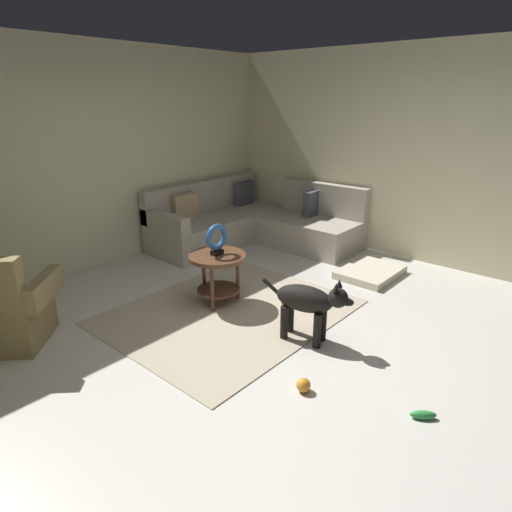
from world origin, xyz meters
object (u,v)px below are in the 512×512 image
object	(u,v)px
dog_toy_ball	(303,385)
side_table	(218,266)
torus_sculpture	(217,239)
dog_bed_mat	(370,272)
armchair	(3,312)
dog	(309,302)
dog_toy_rope	(287,300)
dog_toy_bone	(423,415)
sectional_couch	(252,224)

from	to	relation	value
dog_toy_ball	side_table	bearing A→B (deg)	67.39
torus_sculpture	dog_bed_mat	size ratio (longest dim) A/B	0.41
side_table	dog_toy_ball	world-z (taller)	side_table
side_table	dog_bed_mat	distance (m)	1.98
torus_sculpture	dog_toy_ball	size ratio (longest dim) A/B	3.03
armchair	torus_sculpture	distance (m)	2.01
dog_bed_mat	dog	size ratio (longest dim) A/B	0.96
dog_bed_mat	armchair	bearing A→B (deg)	155.13
torus_sculpture	dog	xyz separation A→B (m)	(-0.02, -1.16, -0.33)
side_table	dog_toy_rope	size ratio (longest dim) A/B	3.28
dog_bed_mat	dog_toy_bone	distance (m)	2.56
dog	dog_toy_bone	xyz separation A→B (m)	(-0.33, -1.18, -0.35)
dog_bed_mat	dog_toy_bone	xyz separation A→B (m)	(-2.09, -1.47, -0.01)
sectional_couch	dog_toy_bone	distance (m)	4.01
dog	armchair	bearing A→B (deg)	-60.78
side_table	dog	xyz separation A→B (m)	(-0.02, -1.16, -0.04)
sectional_couch	armchair	size ratio (longest dim) A/B	2.27
sectional_couch	torus_sculpture	size ratio (longest dim) A/B	6.90
dog_bed_mat	dog_toy_ball	distance (m)	2.48
armchair	dog_toy_rope	world-z (taller)	armchair
side_table	dog_toy_rope	distance (m)	0.82
torus_sculpture	dog_toy_rope	distance (m)	1.00
torus_sculpture	dog_toy_bone	size ratio (longest dim) A/B	1.81
sectional_couch	dog	distance (m)	2.85
sectional_couch	dog	bearing A→B (deg)	-128.56
sectional_couch	armchair	world-z (taller)	same
armchair	dog_toy_ball	bearing A→B (deg)	-17.98
dog_toy_ball	dog_toy_bone	size ratio (longest dim) A/B	0.60
side_table	dog_toy_bone	world-z (taller)	side_table
dog	dog_toy_bone	world-z (taller)	dog
dog_toy_ball	dog_toy_rope	bearing A→B (deg)	41.91
sectional_couch	torus_sculpture	distance (m)	2.09
side_table	dog_bed_mat	size ratio (longest dim) A/B	0.75
dog	dog_toy_ball	size ratio (longest dim) A/B	7.78
sectional_couch	torus_sculpture	xyz separation A→B (m)	(-1.75, -1.07, 0.42)
dog_toy_bone	dog_bed_mat	bearing A→B (deg)	35.13
armchair	dog	world-z (taller)	armchair
sectional_couch	dog_toy_bone	xyz separation A→B (m)	(-2.11, -3.41, -0.26)
sectional_couch	dog_toy_ball	size ratio (longest dim) A/B	20.94
torus_sculpture	dog_toy_bone	bearing A→B (deg)	-98.62
dog_bed_mat	dog_toy_rope	distance (m)	1.31
dog	dog_toy_bone	bearing A→B (deg)	60.93
side_table	dog_toy_ball	size ratio (longest dim) A/B	5.58
sectional_couch	torus_sculpture	world-z (taller)	sectional_couch
side_table	dog_toy_bone	xyz separation A→B (m)	(-0.35, -2.34, -0.39)
torus_sculpture	dog_toy_bone	distance (m)	2.46
torus_sculpture	dog_bed_mat	bearing A→B (deg)	-26.50
armchair	dog_toy_ball	size ratio (longest dim) A/B	9.22
side_table	dog_toy_ball	xyz separation A→B (m)	(-0.65, -1.55, -0.36)
dog_bed_mat	dog	world-z (taller)	dog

